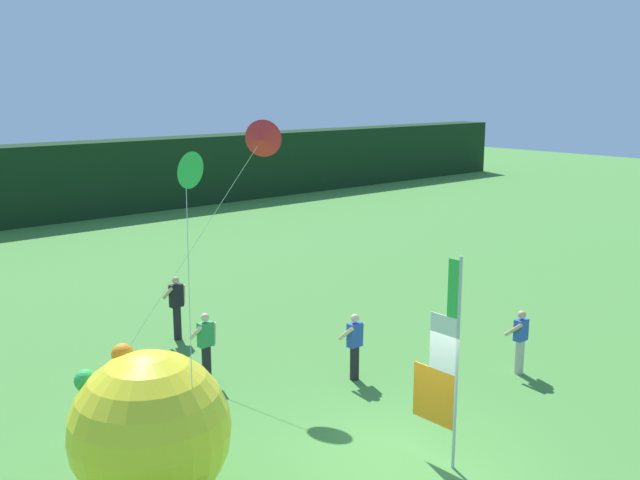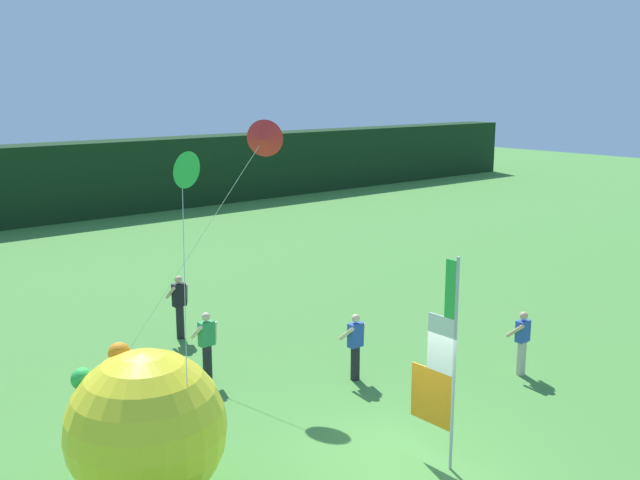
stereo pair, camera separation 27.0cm
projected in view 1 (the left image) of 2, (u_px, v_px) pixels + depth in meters
The scene contains 9 objects.
ground_plane at pixel (405, 461), 13.72m from camera, with size 120.00×120.00×0.00m, color #478438.
banner_flag at pixel (444, 365), 13.29m from camera, with size 0.06×1.03×4.00m.
person_near_banner at pixel (355, 345), 17.35m from camera, with size 0.55×0.48×1.63m.
person_mid_field at pixel (206, 346), 17.15m from camera, with size 0.55×0.48×1.71m.
person_far_left at pixel (177, 306), 20.10m from camera, with size 0.55×0.48×1.79m.
person_far_right at pixel (520, 340), 17.73m from camera, with size 0.55×0.48×1.59m.
inflatable_balloon at pixel (150, 430), 12.03m from camera, with size 2.67×2.67×2.70m.
kite_green_delta_0 at pixel (186, 171), 11.77m from camera, with size 1.33×1.78×5.89m.
kite_red_delta_2 at pixel (261, 140), 17.51m from camera, with size 3.11×3.11×6.09m.
Camera 1 is at (-9.47, -8.41, 6.90)m, focal length 41.12 mm.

